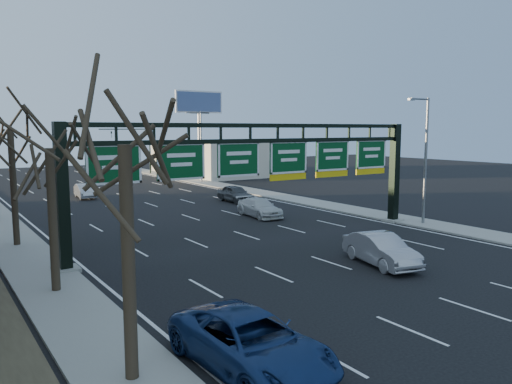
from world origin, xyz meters
TOP-DOWN VIEW (x-y plane):
  - ground at (0.00, 0.00)m, footprint 160.00×160.00m
  - sidewalk_left at (-12.80, 20.00)m, footprint 3.00×120.00m
  - sidewalk_right at (12.80, 20.00)m, footprint 3.00×120.00m
  - lane_markings at (0.00, 20.00)m, footprint 21.60×120.00m
  - sign_gantry at (0.16, 8.00)m, footprint 24.60×1.20m
  - building_right_distant at (20.00, 50.00)m, footprint 12.00×20.00m
  - tree_near at (-12.80, -4.00)m, footprint 3.60×3.60m
  - tree_gantry at (-12.80, 5.00)m, footprint 3.60×3.60m
  - tree_mid at (-12.80, 15.00)m, footprint 3.60×3.60m
  - streetlight_near at (12.47, 6.00)m, footprint 2.15×0.22m
  - streetlight_far at (12.47, 40.00)m, footprint 2.15×0.22m
  - billboard_right at (15.00, 44.98)m, footprint 7.00×0.50m
  - traffic_signal_mast at (5.69, 55.00)m, footprint 10.16×0.54m
  - car_blue_suv at (-9.73, -5.25)m, footprint 2.96×5.94m
  - car_silver_sedan at (1.82, 0.29)m, footprint 2.75×5.09m
  - car_white_wagon at (4.70, 15.35)m, footprint 2.37×5.04m
  - car_grey_far at (7.28, 23.11)m, footprint 1.96×4.65m
  - car_silver_distant at (-3.74, 33.83)m, footprint 1.77×4.32m

SIDE VIEW (x-z plane):
  - ground at x=0.00m, z-range 0.00..0.00m
  - lane_markings at x=0.00m, z-range 0.00..0.01m
  - sidewalk_left at x=-12.80m, z-range 0.00..0.12m
  - sidewalk_right at x=12.80m, z-range 0.00..0.12m
  - car_silver_distant at x=-3.74m, z-range 0.00..1.39m
  - car_white_wagon at x=4.70m, z-range 0.00..1.42m
  - car_grey_far at x=7.28m, z-range 0.00..1.57m
  - car_silver_sedan at x=1.82m, z-range 0.00..1.59m
  - car_blue_suv at x=-9.73m, z-range 0.00..1.62m
  - building_right_distant at x=20.00m, z-range 0.00..5.00m
  - sign_gantry at x=0.16m, z-range 1.03..8.23m
  - streetlight_near at x=12.47m, z-range 0.58..9.58m
  - streetlight_far at x=12.47m, z-range 0.58..9.58m
  - traffic_signal_mast at x=5.69m, z-range 2.00..9.00m
  - tree_gantry at x=-12.80m, z-range 2.87..11.35m
  - tree_near at x=-12.80m, z-range 3.05..11.91m
  - tree_mid at x=-12.80m, z-range 3.23..12.47m
  - billboard_right at x=15.00m, z-range 3.06..15.06m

